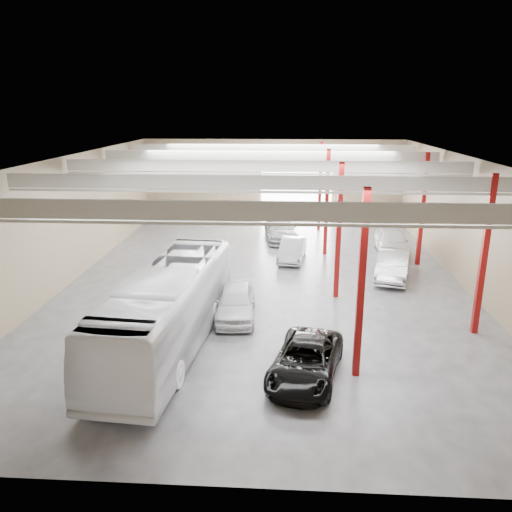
# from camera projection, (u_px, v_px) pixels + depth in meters

# --- Properties ---
(depot_shell) EXTENTS (22.12, 32.12, 7.06)m
(depot_shell) POSITION_uv_depth(u_px,v_px,m) (268.00, 194.00, 27.37)
(depot_shell) COLOR #434448
(depot_shell) RESTS_ON ground
(coach_bus) EXTENTS (3.84, 12.19, 3.34)m
(coach_bus) POSITION_uv_depth(u_px,v_px,m) (169.00, 308.00, 20.41)
(coach_bus) COLOR white
(coach_bus) RESTS_ON ground
(black_sedan) EXTENTS (3.29, 5.29, 1.37)m
(black_sedan) POSITION_uv_depth(u_px,v_px,m) (306.00, 361.00, 18.16)
(black_sedan) COLOR black
(black_sedan) RESTS_ON ground
(car_row_a) EXTENTS (2.06, 4.61, 1.54)m
(car_row_a) POSITION_uv_depth(u_px,v_px,m) (236.00, 302.00, 23.46)
(car_row_a) COLOR silver
(car_row_a) RESTS_ON ground
(car_row_b) EXTENTS (2.03, 4.41, 1.40)m
(car_row_b) POSITION_uv_depth(u_px,v_px,m) (292.00, 249.00, 32.35)
(car_row_b) COLOR #A09FA4
(car_row_b) RESTS_ON ground
(car_row_c) EXTENTS (2.80, 5.69, 1.59)m
(car_row_c) POSITION_uv_depth(u_px,v_px,m) (281.00, 229.00, 37.34)
(car_row_c) COLOR gray
(car_row_c) RESTS_ON ground
(car_right_near) EXTENTS (2.94, 5.20, 1.62)m
(car_right_near) POSITION_uv_depth(u_px,v_px,m) (393.00, 265.00, 28.82)
(car_right_near) COLOR #B4B4B9
(car_right_near) RESTS_ON ground
(car_right_far) EXTENTS (2.27, 5.07, 1.69)m
(car_right_far) POSITION_uv_depth(u_px,v_px,m) (391.00, 241.00, 33.73)
(car_right_far) COLOR silver
(car_right_far) RESTS_ON ground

